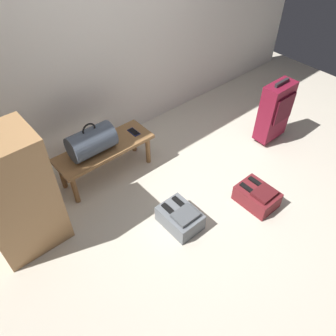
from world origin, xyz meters
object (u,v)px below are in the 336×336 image
(suitcase_upright_burgundy, at_px, (275,111))
(bench, at_px, (105,151))
(cell_phone, at_px, (134,132))
(backpack_maroon, at_px, (257,196))
(side_cabinet, at_px, (15,196))
(backpack_grey, at_px, (180,218))
(duffel_bag_slate, at_px, (91,141))

(suitcase_upright_burgundy, bearing_deg, bench, 157.34)
(cell_phone, height_order, backpack_maroon, cell_phone)
(cell_phone, bearing_deg, side_cabinet, -169.59)
(bench, height_order, cell_phone, cell_phone)
(bench, bearing_deg, cell_phone, -0.69)
(backpack_grey, height_order, side_cabinet, side_cabinet)
(bench, bearing_deg, duffel_bag_slate, -180.00)
(bench, relative_size, backpack_maroon, 2.63)
(bench, relative_size, suitcase_upright_burgundy, 1.32)
(bench, distance_m, side_cabinet, 1.00)
(bench, height_order, suitcase_upright_burgundy, suitcase_upright_burgundy)
(side_cabinet, bearing_deg, bench, 14.51)
(cell_phone, bearing_deg, backpack_grey, -103.13)
(duffel_bag_slate, height_order, side_cabinet, side_cabinet)
(suitcase_upright_burgundy, xyz_separation_m, backpack_grey, (-1.64, -0.25, -0.30))
(cell_phone, bearing_deg, duffel_bag_slate, 179.48)
(duffel_bag_slate, bearing_deg, backpack_grey, -75.63)
(bench, relative_size, cell_phone, 6.94)
(duffel_bag_slate, bearing_deg, backpack_maroon, -52.35)
(suitcase_upright_burgundy, distance_m, side_cabinet, 2.76)
(duffel_bag_slate, height_order, backpack_maroon, duffel_bag_slate)
(bench, xyz_separation_m, side_cabinet, (-0.94, -0.24, 0.23))
(backpack_maroon, relative_size, side_cabinet, 0.35)
(backpack_grey, bearing_deg, suitcase_upright_burgundy, 8.52)
(cell_phone, xyz_separation_m, backpack_maroon, (0.50, -1.27, -0.28))
(duffel_bag_slate, distance_m, backpack_maroon, 1.66)
(bench, relative_size, backpack_grey, 2.63)
(duffel_bag_slate, height_order, cell_phone, duffel_bag_slate)
(bench, distance_m, suitcase_upright_burgundy, 1.92)
(duffel_bag_slate, bearing_deg, cell_phone, -0.52)
(duffel_bag_slate, bearing_deg, bench, 0.00)
(cell_phone, distance_m, suitcase_upright_burgundy, 1.59)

